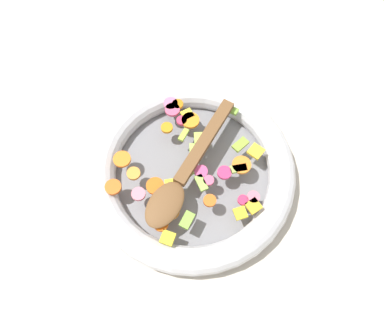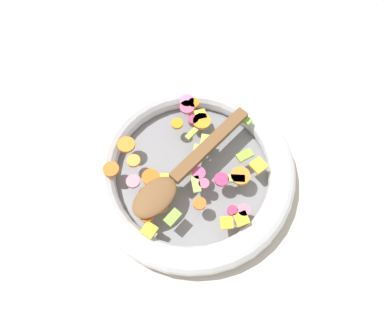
{
  "view_description": "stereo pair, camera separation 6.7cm",
  "coord_description": "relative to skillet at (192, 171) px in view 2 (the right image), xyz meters",
  "views": [
    {
      "loc": [
        0.26,
        -0.11,
        0.66
      ],
      "look_at": [
        0.0,
        0.0,
        0.05
      ],
      "focal_mm": 35.0,
      "sensor_mm": 36.0,
      "label": 1
    },
    {
      "loc": [
        0.28,
        -0.05,
        0.66
      ],
      "look_at": [
        0.0,
        0.0,
        0.05
      ],
      "focal_mm": 35.0,
      "sensor_mm": 36.0,
      "label": 2
    }
  ],
  "objects": [
    {
      "name": "ground_plane",
      "position": [
        0.0,
        0.0,
        -0.02
      ],
      "size": [
        4.0,
        4.0,
        0.0
      ],
      "primitive_type": "plane",
      "color": "beige"
    },
    {
      "name": "skillet",
      "position": [
        0.0,
        0.0,
        0.0
      ],
      "size": [
        0.39,
        0.39,
        0.05
      ],
      "color": "slate",
      "rests_on": "ground_plane"
    },
    {
      "name": "chopped_vegetables",
      "position": [
        -0.0,
        -0.01,
        0.03
      ],
      "size": [
        0.28,
        0.3,
        0.01
      ],
      "color": "orange",
      "rests_on": "skillet"
    },
    {
      "name": "wooden_spoon",
      "position": [
        0.02,
        -0.02,
        0.04
      ],
      "size": [
        0.2,
        0.25,
        0.01
      ],
      "color": "brown",
      "rests_on": "chopped_vegetables"
    }
  ]
}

